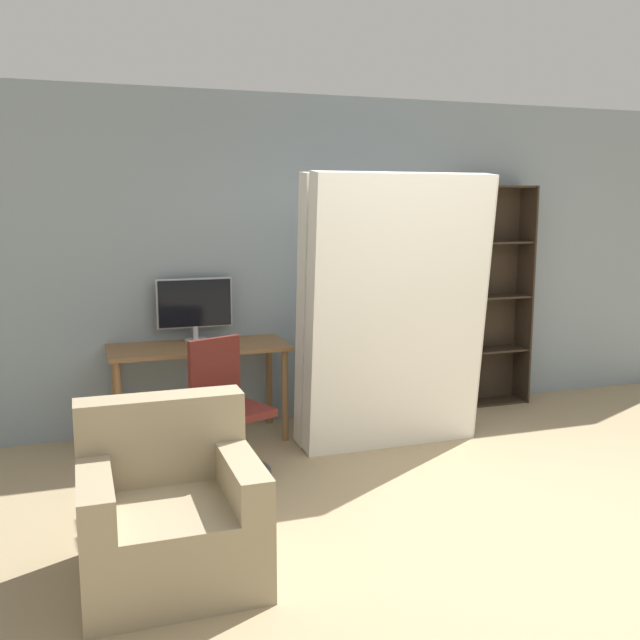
{
  "coord_description": "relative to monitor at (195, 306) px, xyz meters",
  "views": [
    {
      "loc": [
        -2.19,
        -3.02,
        1.83
      ],
      "look_at": [
        -0.65,
        1.46,
        1.05
      ],
      "focal_mm": 40.0,
      "sensor_mm": 36.0,
      "label": 1
    }
  ],
  "objects": [
    {
      "name": "mattress_near",
      "position": [
        1.35,
        -0.87,
        -0.01
      ],
      "size": [
        1.37,
        0.4,
        2.05
      ],
      "color": "silver",
      "rests_on": "ground"
    },
    {
      "name": "mattress_far",
      "position": [
        1.35,
        -0.65,
        -0.01
      ],
      "size": [
        1.37,
        0.37,
        2.05
      ],
      "color": "silver",
      "rests_on": "ground"
    },
    {
      "name": "wall_back",
      "position": [
        1.32,
        0.14,
        0.32
      ],
      "size": [
        8.0,
        0.06,
        2.7
      ],
      "color": "gray",
      "rests_on": "ground"
    },
    {
      "name": "office_chair",
      "position": [
        0.05,
        -0.96,
        -0.66
      ],
      "size": [
        0.57,
        0.57,
        0.92
      ],
      "color": "#4C4C51",
      "rests_on": "ground"
    },
    {
      "name": "desk",
      "position": [
        -0.01,
        -0.19,
        -0.38
      ],
      "size": [
        1.36,
        0.59,
        0.75
      ],
      "color": "brown",
      "rests_on": "ground"
    },
    {
      "name": "ground_plane",
      "position": [
        1.32,
        -2.54,
        -1.03
      ],
      "size": [
        16.0,
        16.0,
        0.0
      ],
      "primitive_type": "plane",
      "color": "#9E8966"
    },
    {
      "name": "monitor",
      "position": [
        0.0,
        0.0,
        0.0
      ],
      "size": [
        0.59,
        0.17,
        0.5
      ],
      "color": "#B7B7BC",
      "rests_on": "desk"
    },
    {
      "name": "bookshelf",
      "position": [
        2.58,
        0.01,
        -0.06
      ],
      "size": [
        0.72,
        0.28,
        1.98
      ],
      "color": "#2D2319",
      "rests_on": "ground"
    },
    {
      "name": "armchair",
      "position": [
        -0.5,
        -2.18,
        -0.71
      ],
      "size": [
        0.85,
        0.8,
        0.85
      ],
      "color": "gray",
      "rests_on": "ground"
    }
  ]
}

